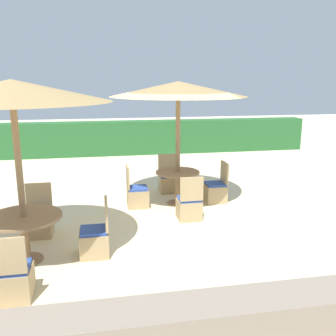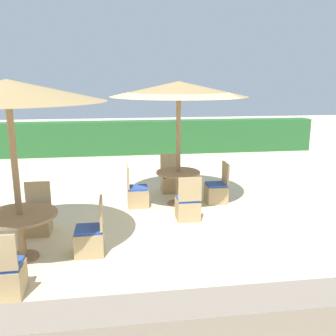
{
  "view_description": "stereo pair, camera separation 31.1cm",
  "coord_description": "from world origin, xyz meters",
  "px_view_note": "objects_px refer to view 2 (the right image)",
  "views": [
    {
      "loc": [
        -1.43,
        -7.13,
        2.79
      ],
      "look_at": [
        0.0,
        0.6,
        0.9
      ],
      "focal_mm": 40.0,
      "sensor_mm": 36.0,
      "label": 1
    },
    {
      "loc": [
        -1.12,
        -7.18,
        2.79
      ],
      "look_at": [
        0.0,
        0.6,
        0.9
      ],
      "focal_mm": 40.0,
      "sensor_mm": 36.0,
      "label": 2
    }
  ],
  "objects_px": {
    "patio_chair_center_west": "(137,195)",
    "patio_chair_front_left_east": "(90,238)",
    "patio_chair_center_east": "(217,191)",
    "parasol_front_left": "(7,91)",
    "parasol_center": "(179,89)",
    "round_table_front_left": "(20,223)",
    "patio_chair_center_north": "(170,181)",
    "patio_chair_front_left_north": "(38,219)",
    "round_table_center": "(178,179)",
    "patio_chair_front_left_south": "(5,277)",
    "patio_chair_center_south": "(188,207)"
  },
  "relations": [
    {
      "from": "parasol_center",
      "to": "round_table_front_left",
      "type": "bearing_deg",
      "value": -141.9
    },
    {
      "from": "patio_chair_center_south",
      "to": "patio_chair_center_north",
      "type": "xyz_separation_m",
      "value": [
        -0.06,
        1.95,
        0.0
      ]
    },
    {
      "from": "patio_chair_center_north",
      "to": "patio_chair_front_left_north",
      "type": "distance_m",
      "value": 3.59
    },
    {
      "from": "round_table_center",
      "to": "patio_chair_front_left_south",
      "type": "bearing_deg",
      "value": -130.71
    },
    {
      "from": "patio_chair_center_west",
      "to": "patio_chair_center_north",
      "type": "bearing_deg",
      "value": 137.9
    },
    {
      "from": "patio_chair_center_west",
      "to": "patio_chair_front_left_east",
      "type": "bearing_deg",
      "value": -21.97
    },
    {
      "from": "parasol_center",
      "to": "patio_chair_front_left_north",
      "type": "xyz_separation_m",
      "value": [
        -2.84,
        -1.26,
        -2.3
      ]
    },
    {
      "from": "round_table_center",
      "to": "parasol_front_left",
      "type": "bearing_deg",
      "value": -141.9
    },
    {
      "from": "parasol_center",
      "to": "round_table_front_left",
      "type": "height_order",
      "value": "parasol_center"
    },
    {
      "from": "patio_chair_center_south",
      "to": "patio_chair_center_north",
      "type": "relative_size",
      "value": 1.0
    },
    {
      "from": "patio_chair_front_left_south",
      "to": "parasol_front_left",
      "type": "bearing_deg",
      "value": 91.24
    },
    {
      "from": "patio_chair_front_left_south",
      "to": "round_table_front_left",
      "type": "bearing_deg",
      "value": 91.24
    },
    {
      "from": "parasol_front_left",
      "to": "round_table_front_left",
      "type": "relative_size",
      "value": 2.48
    },
    {
      "from": "parasol_center",
      "to": "parasol_front_left",
      "type": "xyz_separation_m",
      "value": [
        -2.88,
        -2.26,
        0.05
      ]
    },
    {
      "from": "patio_chair_center_north",
      "to": "patio_chair_front_left_north",
      "type": "xyz_separation_m",
      "value": [
        -2.81,
        -2.23,
        0.0
      ]
    },
    {
      "from": "patio_chair_center_south",
      "to": "patio_chair_center_west",
      "type": "bearing_deg",
      "value": 135.12
    },
    {
      "from": "round_table_front_left",
      "to": "patio_chair_front_left_south",
      "type": "height_order",
      "value": "patio_chair_front_left_south"
    },
    {
      "from": "round_table_front_left",
      "to": "patio_chair_front_left_east",
      "type": "xyz_separation_m",
      "value": [
        1.06,
        0.01,
        -0.34
      ]
    },
    {
      "from": "round_table_center",
      "to": "patio_chair_front_left_north",
      "type": "distance_m",
      "value": 3.12
    },
    {
      "from": "patio_chair_center_east",
      "to": "parasol_front_left",
      "type": "bearing_deg",
      "value": 120.7
    },
    {
      "from": "patio_chair_center_west",
      "to": "patio_chair_center_east",
      "type": "distance_m",
      "value": 1.83
    },
    {
      "from": "patio_chair_center_east",
      "to": "round_table_center",
      "type": "bearing_deg",
      "value": 89.13
    },
    {
      "from": "round_table_front_left",
      "to": "patio_chair_center_north",
      "type": "bearing_deg",
      "value": 48.54
    },
    {
      "from": "round_table_center",
      "to": "patio_chair_front_left_east",
      "type": "height_order",
      "value": "patio_chair_front_left_east"
    },
    {
      "from": "patio_chair_center_west",
      "to": "patio_chair_center_north",
      "type": "height_order",
      "value": "same"
    },
    {
      "from": "round_table_front_left",
      "to": "patio_chair_front_left_east",
      "type": "bearing_deg",
      "value": 0.4
    },
    {
      "from": "round_table_center",
      "to": "patio_chair_center_west",
      "type": "xyz_separation_m",
      "value": [
        -0.93,
        -0.03,
        -0.32
      ]
    },
    {
      "from": "patio_chair_center_west",
      "to": "patio_chair_front_left_east",
      "type": "relative_size",
      "value": 1.0
    },
    {
      "from": "round_table_front_left",
      "to": "patio_chair_front_left_south",
      "type": "xyz_separation_m",
      "value": [
        0.02,
        -1.06,
        -0.34
      ]
    },
    {
      "from": "patio_chair_center_east",
      "to": "parasol_front_left",
      "type": "distance_m",
      "value": 4.99
    },
    {
      "from": "round_table_center",
      "to": "round_table_front_left",
      "type": "xyz_separation_m",
      "value": [
        -2.88,
        -2.26,
        0.02
      ]
    },
    {
      "from": "patio_chair_center_east",
      "to": "patio_chair_center_south",
      "type": "distance_m",
      "value": 1.3
    },
    {
      "from": "patio_chair_center_west",
      "to": "patio_chair_center_east",
      "type": "xyz_separation_m",
      "value": [
        1.83,
        0.01,
        0.0
      ]
    },
    {
      "from": "patio_chair_center_west",
      "to": "patio_chair_front_left_south",
      "type": "xyz_separation_m",
      "value": [
        -1.93,
        -3.3,
        0.0
      ]
    },
    {
      "from": "patio_chair_front_left_south",
      "to": "patio_chair_front_left_north",
      "type": "xyz_separation_m",
      "value": [
        0.03,
        2.07,
        0.0
      ]
    },
    {
      "from": "parasol_center",
      "to": "patio_chair_front_left_south",
      "type": "height_order",
      "value": "parasol_center"
    },
    {
      "from": "patio_chair_center_north",
      "to": "patio_chair_front_left_east",
      "type": "bearing_deg",
      "value": 60.84
    },
    {
      "from": "patio_chair_center_east",
      "to": "patio_chair_front_left_south",
      "type": "bearing_deg",
      "value": 131.35
    },
    {
      "from": "parasol_front_left",
      "to": "patio_chair_front_left_north",
      "type": "height_order",
      "value": "parasol_front_left"
    },
    {
      "from": "parasol_center",
      "to": "patio_chair_center_south",
      "type": "distance_m",
      "value": 2.5
    },
    {
      "from": "patio_chair_center_south",
      "to": "parasol_front_left",
      "type": "bearing_deg",
      "value": -156.32
    },
    {
      "from": "patio_chair_center_west",
      "to": "round_table_front_left",
      "type": "bearing_deg",
      "value": -41.18
    },
    {
      "from": "patio_chair_center_west",
      "to": "patio_chair_center_south",
      "type": "xyz_separation_m",
      "value": [
        0.96,
        -0.96,
        0.0
      ]
    },
    {
      "from": "patio_chair_front_left_north",
      "to": "patio_chair_center_west",
      "type": "bearing_deg",
      "value": -147.11
    },
    {
      "from": "patio_chair_center_north",
      "to": "patio_chair_front_left_south",
      "type": "xyz_separation_m",
      "value": [
        -2.83,
        -4.3,
        0.0
      ]
    },
    {
      "from": "parasol_center",
      "to": "round_table_center",
      "type": "bearing_deg",
      "value": 116.57
    },
    {
      "from": "parasol_center",
      "to": "patio_chair_front_left_north",
      "type": "relative_size",
      "value": 3.17
    },
    {
      "from": "patio_chair_center_north",
      "to": "patio_chair_front_left_south",
      "type": "height_order",
      "value": "same"
    },
    {
      "from": "patio_chair_center_west",
      "to": "parasol_front_left",
      "type": "distance_m",
      "value": 3.78
    },
    {
      "from": "patio_chair_center_south",
      "to": "patio_chair_center_east",
      "type": "bearing_deg",
      "value": 48.08
    }
  ]
}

